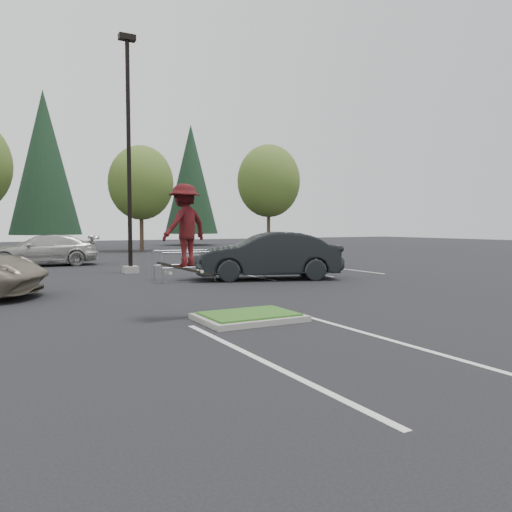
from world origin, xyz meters
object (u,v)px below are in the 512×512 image
light_pole (129,167)px  car_r_black (285,252)px  decid_d (268,183)px  car_far_silver (42,250)px  conif_c (191,179)px  cart_corral (198,261)px  conif_b (44,163)px  skateboarder (184,226)px  decid_c (141,185)px  car_r_charc (268,256)px

light_pole → car_r_black: light_pole is taller
decid_d → car_far_silver: size_ratio=1.73×
conif_c → cart_corral: 34.21m
conif_b → conif_c: bearing=-4.1°
skateboarder → conif_c: bearing=-135.1°
light_pole → skateboarder: (-1.70, -11.23, -2.50)m
decid_c → decid_d: 12.03m
decid_d → car_r_charc: 27.41m
decid_c → car_r_charc: bearing=-93.7°
car_r_charc → skateboarder: bearing=-22.5°
conif_b → conif_c: 14.07m
decid_c → decid_d: size_ratio=0.89×
decid_d → car_r_black: bearing=-117.8°
conif_c → car_far_silver: conif_c is taller
decid_c → car_r_black: (2.01, -18.47, -4.49)m
car_r_charc → cart_corral: bearing=-93.0°
decid_c → car_far_silver: 15.21m
decid_c → skateboarder: size_ratio=4.13×
light_pole → skateboarder: 11.63m
light_pole → car_r_black: (7.50, -0.64, -3.79)m
car_r_black → decid_d: bearing=148.1°
car_r_charc → conif_b: bearing=-152.4°
conif_c → car_far_silver: 27.75m
cart_corral → skateboarder: (-3.24, -7.27, 1.34)m
skateboarder → car_r_black: skateboarder is taller
car_r_charc → car_far_silver: car_r_charc is taller
car_r_black → car_far_silver: bearing=-126.6°
light_pole → skateboarder: size_ratio=4.99×
light_pole → decid_c: 18.67m
cart_corral → car_r_black: size_ratio=0.92×
decid_d → car_r_black: 22.05m
light_pole → car_r_black: size_ratio=2.25×
conif_b → car_far_silver: (-2.46, -22.50, -7.06)m
car_r_black → decid_c: bearing=-178.0°
decid_c → car_far_silver: bearing=-125.5°
decid_d → conif_b: size_ratio=0.65×
decid_d → conif_c: 10.04m
conif_b → skateboarder: conif_b is taller
conif_b → skateboarder: bearing=-91.7°
light_pole → conif_c: (13.50, 27.50, 2.29)m
light_pole → decid_c: light_pole is taller
light_pole → decid_d: size_ratio=1.07×
car_r_charc → light_pole: bearing=-121.4°
decid_c → car_far_silver: (-8.45, -11.83, -4.46)m
decid_d → car_r_charc: decid_d is taller
conif_c → skateboarder: bearing=-111.4°
decid_c → conif_c: 12.65m
conif_c → car_far_silver: bearing=-127.4°
skateboarder → car_far_silver: skateboarder is taller
conif_c → car_r_black: bearing=-102.0°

